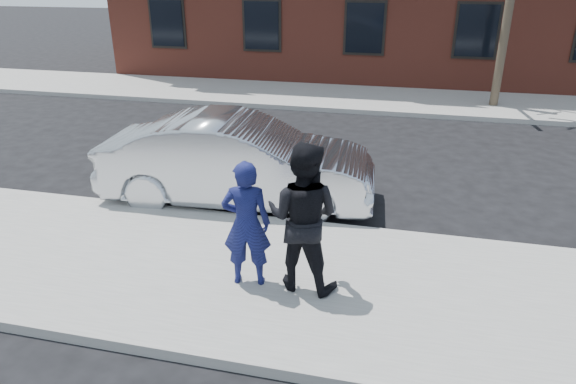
# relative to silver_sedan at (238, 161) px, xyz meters

# --- Properties ---
(ground) EXTENTS (100.00, 100.00, 0.00)m
(ground) POSITION_rel_silver_sedan_xyz_m (1.16, -2.38, -0.84)
(ground) COLOR black
(ground) RESTS_ON ground
(near_sidewalk) EXTENTS (50.00, 3.50, 0.15)m
(near_sidewalk) POSITION_rel_silver_sedan_xyz_m (1.16, -2.63, -0.76)
(near_sidewalk) COLOR gray
(near_sidewalk) RESTS_ON ground
(near_curb) EXTENTS (50.00, 0.10, 0.15)m
(near_curb) POSITION_rel_silver_sedan_xyz_m (1.16, -0.83, -0.76)
(near_curb) COLOR #999691
(near_curb) RESTS_ON ground
(far_sidewalk) EXTENTS (50.00, 3.50, 0.15)m
(far_sidewalk) POSITION_rel_silver_sedan_xyz_m (1.16, 8.87, -0.76)
(far_sidewalk) COLOR gray
(far_sidewalk) RESTS_ON ground
(far_curb) EXTENTS (50.00, 0.10, 0.15)m
(far_curb) POSITION_rel_silver_sedan_xyz_m (1.16, 7.07, -0.76)
(far_curb) COLOR #999691
(far_curb) RESTS_ON ground
(silver_sedan) EXTENTS (5.19, 2.15, 1.67)m
(silver_sedan) POSITION_rel_silver_sedan_xyz_m (0.00, 0.00, 0.00)
(silver_sedan) COLOR #B7BABF
(silver_sedan) RESTS_ON ground
(man_hoodie) EXTENTS (0.72, 0.55, 1.78)m
(man_hoodie) POSITION_rel_silver_sedan_xyz_m (1.06, -2.81, 0.20)
(man_hoodie) COLOR navy
(man_hoodie) RESTS_ON near_sidewalk
(man_peacoat) EXTENTS (1.08, 0.89, 2.05)m
(man_peacoat) POSITION_rel_silver_sedan_xyz_m (1.80, -2.71, 0.34)
(man_peacoat) COLOR black
(man_peacoat) RESTS_ON near_sidewalk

